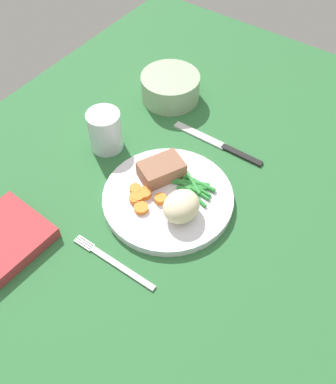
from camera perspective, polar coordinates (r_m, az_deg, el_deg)
The scene contains 11 objects.
dining_table at distance 84.19cm, azimuth -0.35°, elevation -0.05°, with size 120.00×90.00×2.00cm.
dinner_plate at distance 81.03cm, azimuth 0.00°, elevation -0.80°, with size 23.93×23.93×1.60cm, color white.
meat_portion at distance 82.27cm, azimuth -0.85°, elevation 2.88°, with size 8.01×5.27×3.22cm, color #936047.
mashed_potatoes at distance 75.99cm, azimuth 1.72°, elevation -1.86°, with size 7.04×6.04×4.67cm, color beige.
carrot_slices at distance 79.60cm, azimuth -3.33°, elevation -0.68°, with size 5.93×7.18×1.15cm.
green_beans at distance 81.67cm, azimuth 3.10°, elevation 0.96°, with size 6.45×9.48×0.83cm.
fork at distance 74.72cm, azimuth -6.94°, elevation -9.02°, with size 1.44×16.60×0.40cm.
knife at distance 91.64cm, azimuth 6.61°, elevation 6.07°, with size 1.70×20.50×0.64cm.
water_glass at distance 89.42cm, azimuth -8.05°, elevation 7.51°, with size 6.68×6.68×8.44cm.
salad_bowl at distance 100.46cm, azimuth 0.30°, elevation 13.49°, with size 12.98×12.98×5.75cm.
napkin at distance 80.58cm, azimuth -20.44°, elevation -5.62°, with size 13.89×13.12×2.25cm, color #B2383D.
Camera 1 is at (-42.87, -30.81, 66.58)cm, focal length 41.48 mm.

